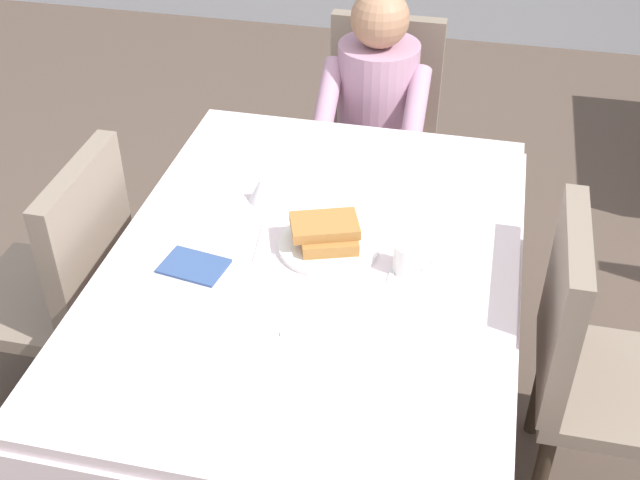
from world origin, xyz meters
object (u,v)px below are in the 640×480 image
fork_left_of_plate (260,242)px  syrup_pitcher (261,190)px  chair_right_side (590,356)px  chair_left_side (67,277)px  chair_diner (380,122)px  diner_person (375,109)px  spoon_near_edge (311,333)px  dining_table_main (313,282)px  knife_right_of_plate (396,261)px  plate_breakfast (329,245)px  breakfast_stack (327,232)px  cup_coffee (409,257)px

fork_left_of_plate → syrup_pitcher: bearing=8.0°
chair_right_side → chair_left_side: same height
chair_diner → fork_left_of_plate: size_ratio=5.17×
diner_person → chair_left_side: bearing=52.5°
chair_left_side → spoon_near_edge: 0.91m
dining_table_main → knife_right_of_plate: bearing=8.1°
spoon_near_edge → fork_left_of_plate: bearing=108.6°
dining_table_main → plate_breakfast: plate_breakfast is taller
fork_left_of_plate → plate_breakfast: bearing=-90.8°
breakfast_stack → fork_left_of_plate: size_ratio=1.19×
diner_person → spoon_near_edge: 1.31m
fork_left_of_plate → dining_table_main: bearing=-108.2°
breakfast_stack → cup_coffee: 0.24m
chair_diner → fork_left_of_plate: 1.17m
chair_diner → plate_breakfast: 1.14m
chair_left_side → spoon_near_edge: (0.83, -0.29, 0.21)m
diner_person → plate_breakfast: diner_person is taller
diner_person → plate_breakfast: size_ratio=4.00×
breakfast_stack → chair_right_side: bearing=-4.2°
dining_table_main → spoon_near_edge: bearing=-77.9°
plate_breakfast → cup_coffee: (0.23, -0.05, 0.03)m
diner_person → breakfast_stack: (0.02, -0.96, 0.12)m
breakfast_stack → spoon_near_edge: breakfast_stack is taller
cup_coffee → knife_right_of_plate: cup_coffee is taller
chair_diner → plate_breakfast: chair_diner is taller
chair_left_side → knife_right_of_plate: size_ratio=4.65×
dining_table_main → chair_right_side: chair_right_side is taller
chair_right_side → chair_diner: bearing=-146.8°
diner_person → plate_breakfast: (0.03, -0.96, 0.08)m
chair_left_side → knife_right_of_plate: 1.02m
dining_table_main → chair_right_side: size_ratio=1.64×
diner_person → plate_breakfast: bearing=91.6°
dining_table_main → fork_left_of_plate: 0.18m
plate_breakfast → spoon_near_edge: bearing=-85.0°
plate_breakfast → fork_left_of_plate: plate_breakfast is taller
plate_breakfast → chair_right_side: bearing=-4.0°
cup_coffee → fork_left_of_plate: size_ratio=0.63×
chair_diner → knife_right_of_plate: bearing=100.8°
syrup_pitcher → fork_left_of_plate: size_ratio=0.44×
chair_diner → plate_breakfast: bearing=91.4°
dining_table_main → breakfast_stack: bearing=64.6°
chair_diner → knife_right_of_plate: 1.18m
plate_breakfast → breakfast_stack: bearing=152.2°
spoon_near_edge → diner_person: bearing=77.0°
plate_breakfast → diner_person: bearing=91.6°
syrup_pitcher → knife_right_of_plate: (0.43, -0.20, -0.04)m
chair_diner → cup_coffee: 1.22m
chair_right_side → cup_coffee: chair_right_side is taller
fork_left_of_plate → spoon_near_edge: size_ratio=1.20×
diner_person → breakfast_stack: bearing=91.2°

